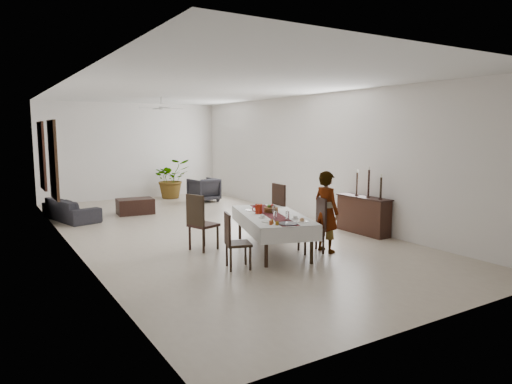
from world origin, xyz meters
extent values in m
cube|color=#C2B39A|center=(0.00, 0.00, 0.00)|extent=(6.00, 12.00, 0.00)
cube|color=white|center=(0.00, 0.00, 3.20)|extent=(6.00, 12.00, 0.02)
cube|color=white|center=(0.00, 6.00, 1.60)|extent=(6.00, 0.02, 3.20)
cube|color=white|center=(0.00, -6.00, 1.60)|extent=(6.00, 0.02, 3.20)
cube|color=white|center=(-3.00, 0.00, 1.60)|extent=(0.02, 12.00, 3.20)
cube|color=white|center=(3.00, 0.00, 1.60)|extent=(0.02, 12.00, 3.20)
cube|color=black|center=(0.24, -2.22, 0.67)|extent=(1.53, 2.38, 0.05)
cylinder|color=black|center=(-0.45, -3.10, 0.32)|extent=(0.08, 0.08, 0.64)
cylinder|color=black|center=(0.32, -3.34, 0.32)|extent=(0.08, 0.08, 0.64)
cylinder|color=black|center=(0.17, -1.10, 0.32)|extent=(0.08, 0.08, 0.64)
cylinder|color=black|center=(0.94, -1.34, 0.32)|extent=(0.08, 0.08, 0.64)
cube|color=silver|center=(0.24, -2.22, 0.69)|extent=(1.74, 2.58, 0.01)
cube|color=silver|center=(-0.27, -2.06, 0.56)|extent=(0.71, 2.26, 0.28)
cube|color=white|center=(0.76, -2.38, 0.56)|extent=(0.71, 2.26, 0.28)
cube|color=white|center=(-0.11, -3.34, 0.56)|extent=(1.04, 0.33, 0.28)
cube|color=white|center=(0.59, -1.09, 0.56)|extent=(1.04, 0.33, 0.28)
cube|color=maroon|center=(0.24, -2.22, 0.70)|extent=(0.99, 2.29, 0.00)
cylinder|color=#9B1C0B|center=(0.06, -2.02, 0.79)|extent=(0.17, 0.17, 0.18)
torus|color=maroon|center=(-0.01, -2.00, 0.79)|extent=(0.11, 0.05, 0.11)
cylinder|color=white|center=(0.17, -2.82, 0.78)|extent=(0.06, 0.06, 0.16)
cylinder|color=white|center=(0.01, -2.67, 0.78)|extent=(0.06, 0.06, 0.16)
cylinder|color=white|center=(0.30, -2.19, 0.78)|extent=(0.06, 0.06, 0.16)
cylinder|color=white|center=(0.34, -2.83, 0.73)|extent=(0.08, 0.08, 0.06)
cylinder|color=white|center=(0.34, -2.83, 0.70)|extent=(0.14, 0.14, 0.01)
cylinder|color=white|center=(-0.12, -2.44, 0.73)|extent=(0.08, 0.08, 0.06)
cylinder|color=white|center=(-0.12, -2.44, 0.70)|extent=(0.14, 0.14, 0.01)
cylinder|color=white|center=(0.29, -3.10, 0.71)|extent=(0.22, 0.22, 0.01)
sphere|color=tan|center=(0.29, -3.10, 0.73)|extent=(0.08, 0.08, 0.08)
cylinder|color=silver|center=(-0.22, -2.79, 0.71)|extent=(0.22, 0.22, 0.01)
cylinder|color=silver|center=(0.11, -1.65, 0.71)|extent=(0.22, 0.22, 0.01)
cylinder|color=#3C3B40|center=(-0.04, -3.14, 0.71)|extent=(0.33, 0.33, 0.02)
cylinder|color=brown|center=(-0.24, -3.10, 0.73)|extent=(0.06, 0.06, 0.07)
cylinder|color=#9C3E16|center=(-0.32, -3.02, 0.73)|extent=(0.06, 0.06, 0.07)
cylinder|color=brown|center=(-0.24, -2.95, 0.73)|extent=(0.06, 0.06, 0.07)
cylinder|color=brown|center=(0.36, -2.01, 0.74)|extent=(0.28, 0.28, 0.09)
sphere|color=maroon|center=(0.39, -2.00, 0.81)|extent=(0.08, 0.08, 0.08)
sphere|color=#497F26|center=(0.33, -1.98, 0.81)|extent=(0.07, 0.07, 0.07)
cube|color=black|center=(0.79, -2.72, 0.46)|extent=(0.55, 0.55, 0.05)
cylinder|color=black|center=(0.90, -2.95, 0.22)|extent=(0.05, 0.05, 0.43)
cylinder|color=black|center=(1.01, -2.60, 0.22)|extent=(0.05, 0.05, 0.43)
cylinder|color=black|center=(0.56, -2.84, 0.22)|extent=(0.05, 0.05, 0.43)
cylinder|color=black|center=(0.67, -2.50, 0.22)|extent=(0.05, 0.05, 0.43)
cube|color=black|center=(0.98, -2.78, 0.75)|extent=(0.17, 0.43, 0.56)
cube|color=black|center=(0.73, -1.39, 0.51)|extent=(0.51, 0.51, 0.06)
cylinder|color=black|center=(0.92, -1.60, 0.24)|extent=(0.05, 0.05, 0.48)
cylinder|color=black|center=(0.94, -1.20, 0.24)|extent=(0.05, 0.05, 0.48)
cylinder|color=black|center=(0.52, -1.58, 0.24)|extent=(0.05, 0.05, 0.48)
cylinder|color=black|center=(0.54, -1.19, 0.24)|extent=(0.05, 0.05, 0.48)
cube|color=black|center=(0.95, -1.40, 0.84)|extent=(0.06, 0.49, 0.62)
cube|color=black|center=(-0.88, -2.90, 0.41)|extent=(0.49, 0.49, 0.05)
cylinder|color=black|center=(-0.99, -2.70, 0.20)|extent=(0.05, 0.05, 0.39)
cylinder|color=black|center=(-1.08, -3.01, 0.20)|extent=(0.05, 0.05, 0.39)
cylinder|color=black|center=(-0.68, -2.79, 0.20)|extent=(0.05, 0.05, 0.39)
cylinder|color=black|center=(-0.77, -3.10, 0.20)|extent=(0.05, 0.05, 0.39)
cube|color=black|center=(-1.05, -2.85, 0.69)|extent=(0.15, 0.39, 0.50)
cube|color=black|center=(-0.86, -1.50, 0.48)|extent=(0.59, 0.59, 0.05)
cylinder|color=black|center=(-1.10, -1.38, 0.23)|extent=(0.06, 0.06, 0.46)
cylinder|color=black|center=(-0.97, -1.74, 0.23)|extent=(0.06, 0.06, 0.46)
cylinder|color=black|center=(-0.74, -1.26, 0.23)|extent=(0.06, 0.06, 0.46)
cylinder|color=black|center=(-0.62, -1.62, 0.23)|extent=(0.06, 0.06, 0.46)
cube|color=black|center=(-1.05, -1.57, 0.80)|extent=(0.19, 0.45, 0.59)
imported|color=#919398|center=(1.05, -2.84, 0.77)|extent=(0.42, 0.59, 1.53)
cube|color=black|center=(2.78, -2.06, 0.40)|extent=(0.36, 1.33, 0.80)
cube|color=black|center=(2.78, -2.06, 0.81)|extent=(0.39, 1.39, 0.03)
cylinder|color=black|center=(2.78, -2.55, 0.84)|extent=(0.09, 0.09, 0.03)
cylinder|color=black|center=(2.78, -2.55, 1.08)|extent=(0.04, 0.04, 0.44)
cylinder|color=#ECE8CC|center=(2.78, -2.55, 1.33)|extent=(0.03, 0.03, 0.07)
cylinder|color=black|center=(2.78, -2.20, 0.84)|extent=(0.09, 0.09, 0.03)
cylinder|color=black|center=(2.78, -2.20, 1.14)|extent=(0.04, 0.04, 0.58)
cylinder|color=white|center=(2.78, -2.20, 1.47)|extent=(0.03, 0.03, 0.07)
cylinder|color=black|center=(2.78, -1.84, 0.84)|extent=(0.09, 0.09, 0.03)
cylinder|color=black|center=(2.78, -1.84, 1.10)|extent=(0.04, 0.04, 0.49)
cylinder|color=white|center=(2.78, -1.84, 1.38)|extent=(0.03, 0.03, 0.07)
imported|color=#27252A|center=(-2.50, 2.99, 0.28)|extent=(1.19, 2.02, 0.55)
imported|color=#28262B|center=(1.73, 4.02, 0.38)|extent=(0.93, 0.95, 0.77)
cube|color=black|center=(-0.84, 2.97, 0.21)|extent=(1.01, 0.72, 0.43)
imported|color=#295622|center=(1.13, 5.31, 0.67)|extent=(1.26, 1.10, 1.34)
cube|color=black|center=(-2.96, 2.20, 1.60)|extent=(0.06, 1.05, 1.85)
cube|color=white|center=(-2.92, 2.20, 1.60)|extent=(0.01, 0.90, 1.70)
cube|color=black|center=(-2.96, 4.30, 1.60)|extent=(0.06, 1.05, 1.85)
cube|color=white|center=(-2.92, 4.30, 1.60)|extent=(0.01, 0.90, 1.70)
cylinder|color=white|center=(0.00, 3.00, 3.10)|extent=(0.04, 0.04, 0.20)
cylinder|color=white|center=(0.00, 3.00, 2.90)|extent=(0.16, 0.16, 0.08)
cube|color=beige|center=(0.00, 3.35, 2.90)|extent=(0.10, 0.55, 0.01)
cube|color=silver|center=(0.00, 2.65, 2.90)|extent=(0.10, 0.55, 0.01)
cube|color=silver|center=(0.35, 3.00, 2.90)|extent=(0.55, 0.10, 0.01)
cube|color=white|center=(-0.35, 3.00, 2.90)|extent=(0.55, 0.10, 0.01)
camera|label=1|loc=(-4.47, -9.33, 2.26)|focal=32.00mm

